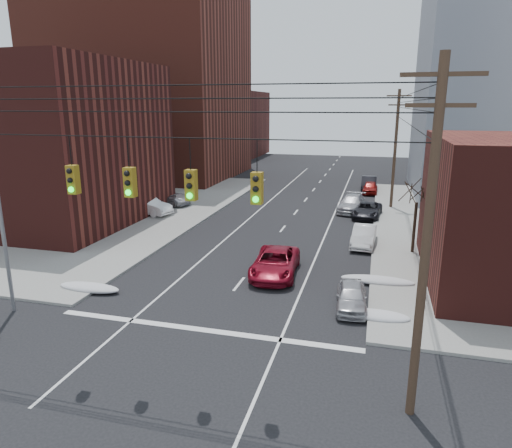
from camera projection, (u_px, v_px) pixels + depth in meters
The scene contains 24 objects.
ground at pixel (125, 428), 14.01m from camera, with size 160.00×160.00×0.00m, color black.
sidewalk_nw at pixel (26, 202), 45.94m from camera, with size 40.00×40.00×0.15m, color gray.
building_brick_tall at pixel (145, 63), 61.04m from camera, with size 24.00×20.00×30.00m, color maroon.
building_brick_near at pixel (23, 143), 38.39m from camera, with size 20.00×16.00×13.00m, color #491915.
building_brick_far at pixel (204, 124), 88.13m from camera, with size 22.00×18.00×12.00m, color #491915.
building_glass at pixel (495, 96), 70.70m from camera, with size 20.00×18.00×22.00m, color gray.
utility_pole_right at pixel (427, 241), 13.24m from camera, with size 2.20×0.28×11.00m.
utility_pole_far at pixel (395, 147), 42.22m from camera, with size 2.20×0.28×11.00m.
traffic_signals at pixel (159, 182), 14.94m from camera, with size 17.00×0.42×2.02m.
bare_tree at pixel (415, 220), 29.74m from camera, with size 2.09×2.20×4.93m.
snow_nw at pixel (89, 288), 24.21m from camera, with size 3.50×1.08×0.42m, color silver.
snow_ne at pixel (377, 315), 21.00m from camera, with size 3.00×1.08×0.42m, color silver.
snow_east_far at pixel (377, 280), 25.21m from camera, with size 4.00×1.08×0.42m, color silver.
red_pickup at pixel (275, 263), 26.42m from camera, with size 2.46×5.33×1.48m, color maroon.
parked_car_a at pixel (352, 296), 22.08m from camera, with size 1.46×3.64×1.24m, color #ADACB1.
parked_car_b at pixel (364, 236), 31.91m from camera, with size 1.50×4.30×1.42m, color silver.
parked_car_c at pixel (367, 210), 40.00m from camera, with size 2.20×4.77×1.33m, color black.
parked_car_d at pixel (352, 204), 42.20m from camera, with size 2.10×5.16×1.50m, color #A4A3A8.
parked_car_e at pixel (370, 188), 50.74m from camera, with size 1.58×3.93×1.34m, color maroon.
parked_car_f at pixel (369, 183), 52.75m from camera, with size 1.67×4.79×1.58m, color black.
lot_car_a at pixel (147, 206), 40.49m from camera, with size 1.66×4.76×1.57m, color white.
lot_car_b at pixel (166, 197), 44.46m from camera, with size 2.43×5.27×1.47m, color #B0B0B5.
lot_car_c at pixel (110, 204), 41.08m from camera, with size 2.18×5.36×1.56m, color black.
lot_car_d at pixel (128, 193), 46.98m from camera, with size 1.56×3.89×1.32m, color silver.
Camera 1 is at (6.96, -10.53, 9.61)m, focal length 32.00 mm.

